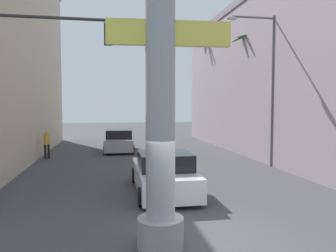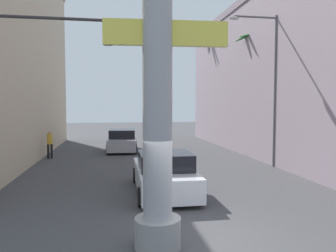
% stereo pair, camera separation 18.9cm
% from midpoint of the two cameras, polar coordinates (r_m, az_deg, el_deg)
% --- Properties ---
extents(ground_plane, '(90.23, 90.23, 0.00)m').
position_cam_midpoint_polar(ground_plane, '(17.87, -4.01, -6.97)').
color(ground_plane, '#424244').
extents(building_right, '(8.06, 28.15, 10.44)m').
position_cam_midpoint_polar(building_right, '(23.16, 22.55, 8.18)').
color(building_right, '#9E8C99').
rests_on(building_right, ground).
extents(neon_sign_pole, '(3.13, 1.07, 9.76)m').
position_cam_midpoint_polar(neon_sign_pole, '(7.52, -2.04, 14.38)').
color(neon_sign_pole, '#9E9EA3').
rests_on(neon_sign_pole, ground).
extents(street_lamp, '(2.70, 0.28, 7.98)m').
position_cam_midpoint_polar(street_lamp, '(18.20, 16.46, 8.23)').
color(street_lamp, '#59595E').
rests_on(street_lamp, ground).
extents(traffic_light_mast, '(5.47, 0.32, 6.16)m').
position_cam_midpoint_polar(traffic_light_mast, '(11.50, -25.81, 8.57)').
color(traffic_light_mast, '#333333').
rests_on(traffic_light_mast, ground).
extents(car_lead, '(2.20, 4.78, 1.56)m').
position_cam_midpoint_polar(car_lead, '(12.43, -1.20, -8.37)').
color(car_lead, black).
rests_on(car_lead, ground).
extents(car_far, '(2.26, 4.32, 1.56)m').
position_cam_midpoint_polar(car_far, '(23.67, -8.69, -2.58)').
color(car_far, black).
rests_on(car_far, ground).
extents(palm_tree_mid_right, '(2.37, 2.36, 7.96)m').
position_cam_midpoint_polar(palm_tree_mid_right, '(21.90, 13.85, 8.46)').
color(palm_tree_mid_right, brown).
rests_on(palm_tree_mid_right, ground).
extents(palm_tree_far_right, '(2.65, 2.59, 9.19)m').
position_cam_midpoint_polar(palm_tree_far_right, '(29.44, 7.08, 7.94)').
color(palm_tree_far_right, brown).
rests_on(palm_tree_far_right, ground).
extents(pedestrian_far_left, '(0.42, 0.42, 1.73)m').
position_cam_midpoint_polar(pedestrian_far_left, '(21.41, -20.61, -2.69)').
color(pedestrian_far_left, black).
rests_on(pedestrian_far_left, ground).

